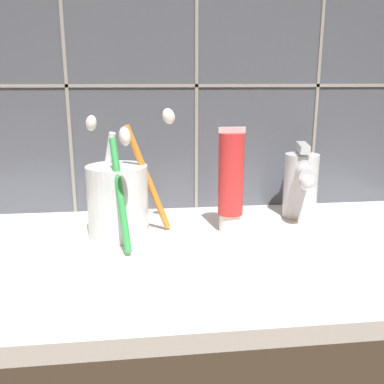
% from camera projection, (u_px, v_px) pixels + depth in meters
% --- Properties ---
extents(sink_counter, '(0.80, 0.38, 0.02)m').
position_uv_depth(sink_counter, '(199.00, 256.00, 0.55)').
color(sink_counter, silver).
rests_on(sink_counter, ground).
extents(tile_wall_backsplash, '(0.90, 0.02, 0.58)m').
position_uv_depth(tile_wall_backsplash, '(183.00, 39.00, 0.66)').
color(tile_wall_backsplash, '#4C515B').
rests_on(tile_wall_backsplash, ground).
extents(toothbrush_cup, '(0.13, 0.14, 0.17)m').
position_uv_depth(toothbrush_cup, '(118.00, 199.00, 0.58)').
color(toothbrush_cup, silver).
rests_on(toothbrush_cup, sink_counter).
extents(toothpaste_tube, '(0.04, 0.04, 0.15)m').
position_uv_depth(toothpaste_tube, '(231.00, 181.00, 0.59)').
color(toothpaste_tube, white).
rests_on(toothpaste_tube, sink_counter).
extents(sink_faucet, '(0.05, 0.10, 0.12)m').
position_uv_depth(sink_faucet, '(301.00, 183.00, 0.66)').
color(sink_faucet, silver).
rests_on(sink_faucet, sink_counter).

